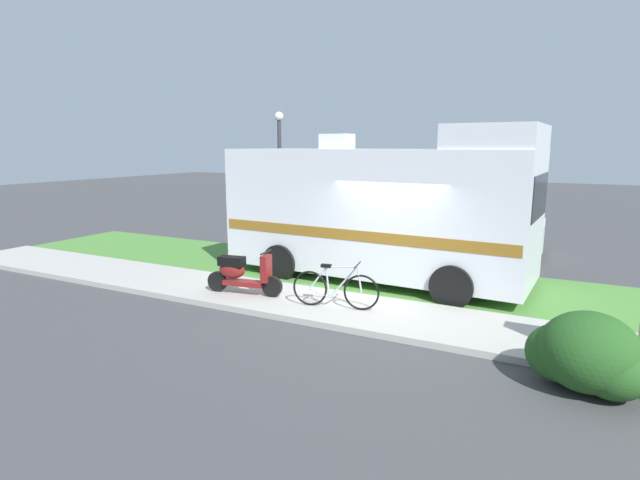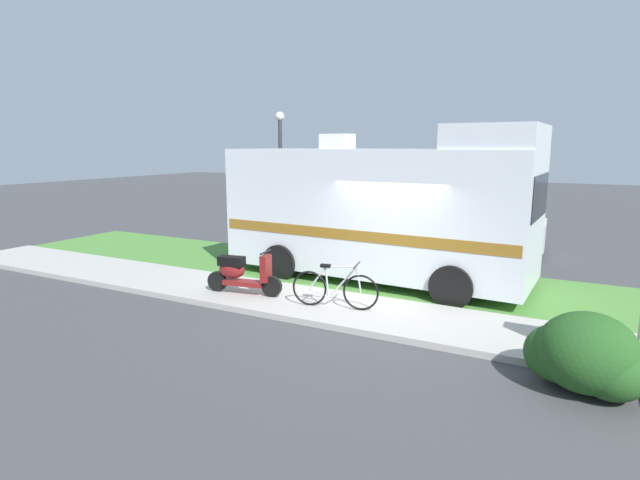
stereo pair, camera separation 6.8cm
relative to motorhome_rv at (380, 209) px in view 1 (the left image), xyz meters
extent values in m
plane|color=#424244|center=(0.66, -1.38, -1.75)|extent=(80.00, 80.00, 0.00)
cube|color=#ADAAA3|center=(0.66, -2.58, -1.69)|extent=(24.00, 2.00, 0.12)
cube|color=#4C8438|center=(0.66, 0.12, -1.71)|extent=(24.00, 3.40, 0.08)
cube|color=silver|center=(-0.11, 0.01, -0.02)|extent=(7.30, 2.84, 2.88)
cube|color=silver|center=(2.58, -0.13, 1.67)|extent=(1.92, 2.45, 0.50)
cube|color=#8C601E|center=(-0.11, 0.01, -0.45)|extent=(7.16, 2.86, 0.24)
cube|color=black|center=(3.46, -0.18, 0.49)|extent=(0.19, 2.11, 0.90)
cube|color=silver|center=(-1.18, 0.06, 1.60)|extent=(0.73, 0.63, 0.36)
cylinder|color=black|center=(2.18, 1.08, -1.30)|extent=(0.91, 0.33, 0.90)
cylinder|color=black|center=(2.06, -1.30, -1.30)|extent=(0.91, 0.33, 0.90)
cylinder|color=black|center=(-2.02, 1.30, -1.30)|extent=(0.91, 0.33, 0.90)
cylinder|color=black|center=(-2.14, -1.08, -1.30)|extent=(0.91, 0.33, 0.90)
cylinder|color=black|center=(-1.39, -2.66, -1.41)|extent=(0.45, 0.17, 0.44)
cylinder|color=black|center=(-2.67, -2.86, -1.41)|extent=(0.45, 0.17, 0.44)
cube|color=maroon|center=(-2.03, -2.76, -1.39)|extent=(0.94, 0.42, 0.10)
cube|color=black|center=(-2.31, -2.80, -0.93)|extent=(0.59, 0.34, 0.20)
ellipsoid|color=maroon|center=(-2.31, -2.80, -1.13)|extent=(0.64, 0.39, 0.36)
cube|color=maroon|center=(-1.51, -2.68, -1.03)|extent=(0.19, 0.34, 0.56)
cylinder|color=black|center=(-1.51, -2.68, -0.68)|extent=(0.11, 0.50, 0.04)
sphere|color=white|center=(-1.51, -2.68, -0.85)|extent=(0.12, 0.12, 0.12)
torus|color=black|center=(0.62, -2.61, -1.28)|extent=(0.70, 0.17, 0.70)
torus|color=black|center=(-0.40, -2.80, -1.28)|extent=(0.70, 0.17, 0.70)
cylinder|color=silver|center=(0.26, -2.68, -1.11)|extent=(0.58, 0.14, 0.68)
cylinder|color=silver|center=(-0.04, -2.74, -1.14)|extent=(0.10, 0.05, 0.61)
cylinder|color=silver|center=(0.23, -2.69, -0.81)|extent=(0.62, 0.15, 0.09)
cylinder|color=silver|center=(-0.21, -2.77, -1.36)|extent=(0.41, 0.11, 0.19)
cylinder|color=silver|center=(-0.24, -2.77, -1.06)|extent=(0.36, 0.10, 0.47)
cylinder|color=silver|center=(0.58, -2.62, -1.03)|extent=(0.12, 0.06, 0.51)
cube|color=black|center=(-0.07, -2.74, -0.80)|extent=(0.22, 0.14, 0.06)
cylinder|color=black|center=(0.54, -2.63, -0.74)|extent=(0.12, 0.52, 0.03)
cube|color=silver|center=(-0.92, 4.63, -0.71)|extent=(2.60, 2.10, 1.52)
cube|color=black|center=(-0.92, 4.63, -0.25)|extent=(2.47, 2.11, 0.44)
cube|color=silver|center=(1.86, 4.76, -1.10)|extent=(3.15, 2.12, 0.75)
cylinder|color=black|center=(-1.08, 3.67, -1.37)|extent=(0.77, 0.27, 0.76)
cylinder|color=black|center=(-1.16, 5.57, -1.37)|extent=(0.77, 0.27, 0.76)
cylinder|color=black|center=(2.26, 3.82, -1.37)|extent=(0.77, 0.27, 0.76)
cylinder|color=black|center=(2.18, 5.72, -1.37)|extent=(0.77, 0.27, 0.76)
ellipsoid|color=#23511E|center=(4.47, -4.08, -1.18)|extent=(1.27, 1.14, 1.08)
ellipsoid|color=#23511E|center=(4.15, -3.95, -1.31)|extent=(0.95, 0.86, 0.81)
ellipsoid|color=#23511E|center=(4.75, -4.17, -1.34)|extent=(0.89, 0.80, 0.76)
cylinder|color=#333338|center=(-4.18, 2.22, 0.26)|extent=(0.12, 0.12, 4.02)
sphere|color=silver|center=(-4.18, 2.22, 2.39)|extent=(0.28, 0.28, 0.28)
camera|label=1|loc=(4.16, -11.23, 1.49)|focal=28.13mm
camera|label=2|loc=(4.22, -11.20, 1.49)|focal=28.13mm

